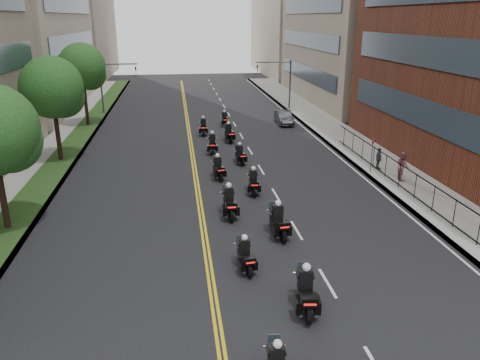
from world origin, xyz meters
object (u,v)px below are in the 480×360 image
object	(u,v)px
motorcycle_3	(279,222)
parked_sedan	(284,118)
pedestrian_c	(379,159)
motorcycle_4	(229,203)
motorcycle_10	(203,127)
motorcycle_8	(212,144)
motorcycle_2	(245,256)
motorcycle_5	(253,183)
motorcycle_9	(229,134)
motorcycle_11	(225,120)
motorcycle_7	(240,155)
pedestrian_b	(403,166)
motorcycle_1	(306,293)
motorcycle_6	(218,169)

from	to	relation	value
motorcycle_3	parked_sedan	world-z (taller)	motorcycle_3
pedestrian_c	motorcycle_4	bearing A→B (deg)	123.26
motorcycle_10	motorcycle_8	bearing A→B (deg)	-83.02
motorcycle_2	motorcycle_8	bearing A→B (deg)	83.73
motorcycle_5	motorcycle_9	bearing A→B (deg)	94.90
motorcycle_10	motorcycle_2	bearing A→B (deg)	-85.38
motorcycle_3	motorcycle_10	world-z (taller)	motorcycle_3
pedestrian_c	motorcycle_2	bearing A→B (deg)	140.88
motorcycle_11	motorcycle_3	bearing A→B (deg)	-90.60
motorcycle_7	motorcycle_5	bearing A→B (deg)	-96.82
motorcycle_11	pedestrian_b	distance (m)	20.45
motorcycle_5	motorcycle_10	xyz separation A→B (m)	(-2.06, 15.41, 0.02)
motorcycle_1	motorcycle_5	xyz separation A→B (m)	(0.09, 12.18, -0.07)
motorcycle_2	parked_sedan	bearing A→B (deg)	67.85
motorcycle_1	motorcycle_11	distance (m)	30.95
motorcycle_6	pedestrian_b	bearing A→B (deg)	-18.51
motorcycle_2	motorcycle_9	distance (m)	21.67
motorcycle_3	motorcycle_4	size ratio (longest dim) A/B	0.98
motorcycle_3	motorcycle_8	size ratio (longest dim) A/B	1.02
motorcycle_8	motorcycle_1	bearing A→B (deg)	-81.87
motorcycle_1	motorcycle_5	world-z (taller)	motorcycle_1
motorcycle_5	motorcycle_7	distance (m)	6.18
motorcycle_7	pedestrian_b	xyz separation A→B (m)	(9.87, -5.43, 0.45)
motorcycle_1	motorcycle_7	distance (m)	18.36
motorcycle_4	motorcycle_10	world-z (taller)	motorcycle_4
motorcycle_8	motorcycle_9	bearing A→B (deg)	67.26
motorcycle_2	pedestrian_c	xyz separation A→B (m)	(11.13, 12.04, 0.30)
motorcycle_2	pedestrian_b	xyz separation A→B (m)	(11.73, 9.72, 0.46)
motorcycle_5	pedestrian_b	bearing A→B (deg)	9.01
motorcycle_11	motorcycle_5	bearing A→B (deg)	-91.35
motorcycle_1	motorcycle_2	world-z (taller)	motorcycle_1
motorcycle_9	motorcycle_10	world-z (taller)	motorcycle_9
motorcycle_1	motorcycle_6	xyz separation A→B (m)	(-1.77, 15.25, -0.07)
motorcycle_10	pedestrian_b	world-z (taller)	pedestrian_b
motorcycle_10	motorcycle_7	bearing A→B (deg)	-73.15
motorcycle_4	parked_sedan	bearing A→B (deg)	68.76
motorcycle_2	pedestrian_b	size ratio (longest dim) A/B	1.14
motorcycle_11	pedestrian_c	world-z (taller)	pedestrian_c
motorcycle_5	motorcycle_4	bearing A→B (deg)	-114.86
motorcycle_11	pedestrian_b	bearing A→B (deg)	-62.42
motorcycle_5	pedestrian_c	distance (m)	9.80
motorcycle_6	pedestrian_c	world-z (taller)	motorcycle_6
motorcycle_2	motorcycle_8	world-z (taller)	motorcycle_8
motorcycle_2	motorcycle_9	size ratio (longest dim) A/B	0.89
motorcycle_7	pedestrian_c	bearing A→B (deg)	-25.05
motorcycle_4	motorcycle_6	size ratio (longest dim) A/B	1.11
motorcycle_4	pedestrian_b	world-z (taller)	pedestrian_b
motorcycle_3	motorcycle_10	distance (m)	21.53
motorcycle_5	parked_sedan	distance (m)	19.90
motorcycle_7	motorcycle_10	xyz separation A→B (m)	(-2.09, 9.23, 0.05)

